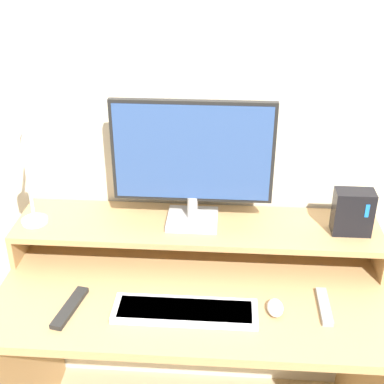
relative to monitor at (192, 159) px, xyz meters
name	(u,v)px	position (x,y,z in m)	size (l,w,h in m)	color
wall_back	(201,111)	(0.02, 0.16, 0.11)	(6.00, 0.05, 2.50)	beige
desk	(193,335)	(0.02, -0.20, -0.59)	(1.28, 0.65, 0.77)	tan
monitor_shelf	(197,228)	(0.02, -0.01, -0.26)	(1.28, 0.28, 0.13)	tan
monitor	(192,159)	(0.00, 0.00, 0.00)	(0.54, 0.16, 0.44)	#BCBCC1
desk_lamp	(25,184)	(-0.54, -0.10, -0.06)	(0.09, 0.21, 0.35)	silver
router_dock	(353,212)	(0.54, -0.03, -0.16)	(0.13, 0.08, 0.16)	black
keyboard	(185,311)	(0.00, -0.34, -0.36)	(0.45, 0.13, 0.02)	silver
mouse	(275,308)	(0.28, -0.31, -0.35)	(0.05, 0.08, 0.03)	silver
remote_control	(70,308)	(-0.36, -0.35, -0.36)	(0.08, 0.20, 0.02)	black
remote_secondary	(324,306)	(0.43, -0.29, -0.36)	(0.03, 0.17, 0.02)	#99999E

